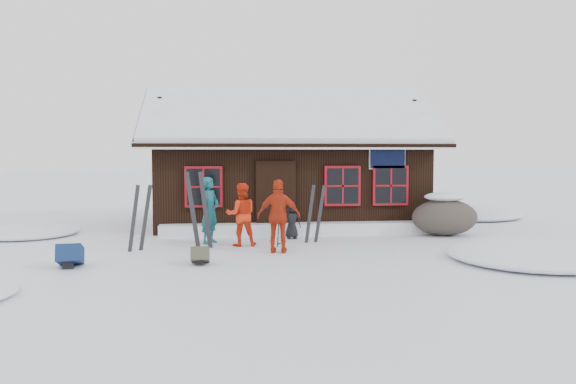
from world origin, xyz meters
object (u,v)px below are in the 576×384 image
at_px(backpack_blue, 70,259).
at_px(skier_orange_left, 241,215).
at_px(skier_teal, 210,210).
at_px(ski_pair_left, 140,219).
at_px(backpack_olive, 200,258).
at_px(skier_crouched, 292,221).
at_px(skier_orange_right, 279,216).
at_px(ski_poles, 276,221).
at_px(boulder, 445,216).

bearing_deg(backpack_blue, skier_orange_left, 25.38).
relative_size(skier_teal, ski_pair_left, 1.05).
xyz_separation_m(ski_pair_left, backpack_olive, (1.47, -1.79, -0.62)).
distance_m(skier_crouched, backpack_olive, 3.97).
bearing_deg(skier_crouched, skier_orange_right, -111.30).
xyz_separation_m(skier_teal, skier_orange_right, (1.60, -1.55, 0.00)).
bearing_deg(skier_orange_left, skier_orange_right, 123.84).
bearing_deg(skier_crouched, ski_pair_left, -165.57).
relative_size(ski_poles, backpack_blue, 2.15).
bearing_deg(backpack_olive, ski_pair_left, 129.24).
distance_m(skier_orange_right, skier_crouched, 2.19).
height_order(skier_orange_right, backpack_blue, skier_orange_right).
xyz_separation_m(boulder, backpack_blue, (-9.13, -3.37, -0.37)).
bearing_deg(boulder, skier_orange_right, -155.21).
bearing_deg(skier_orange_left, boulder, -172.23).
relative_size(skier_crouched, boulder, 0.52).
bearing_deg(skier_teal, ski_poles, -83.15).
xyz_separation_m(skier_teal, backpack_blue, (-2.70, -2.69, -0.67)).
bearing_deg(backpack_olive, skier_teal, 87.12).
bearing_deg(ski_pair_left, backpack_olive, -65.77).
relative_size(skier_orange_left, boulder, 0.85).
xyz_separation_m(skier_teal, ski_pair_left, (-1.60, -0.90, -0.09)).
bearing_deg(backpack_blue, ski_poles, 16.98).
bearing_deg(skier_orange_left, backpack_olive, 64.16).
relative_size(skier_orange_right, backpack_blue, 2.69).
bearing_deg(ski_pair_left, backpack_blue, -136.89).
bearing_deg(skier_orange_right, boulder, -144.48).
height_order(ski_poles, backpack_olive, ski_poles).
bearing_deg(ski_pair_left, skier_crouched, 5.91).
distance_m(skier_orange_right, boulder, 5.33).
height_order(skier_teal, backpack_blue, skier_teal).
distance_m(skier_orange_left, ski_pair_left, 2.41).
xyz_separation_m(skier_orange_right, ski_poles, (0.00, 0.79, -0.21)).
distance_m(skier_orange_left, backpack_blue, 4.17).
xyz_separation_m(skier_teal, skier_orange_left, (0.77, -0.47, -0.06)).
bearing_deg(boulder, skier_orange_left, -168.48).
bearing_deg(skier_orange_right, backpack_blue, 25.55).
xyz_separation_m(skier_orange_left, ski_poles, (0.83, -0.29, -0.14)).
distance_m(skier_crouched, backpack_blue, 5.84).
bearing_deg(skier_teal, backpack_blue, 167.08).
xyz_separation_m(skier_orange_right, ski_pair_left, (-3.20, 0.65, -0.09)).
distance_m(ski_poles, backpack_blue, 4.74).
bearing_deg(ski_poles, skier_crouched, 67.38).
bearing_deg(skier_teal, boulder, -51.76).
bearing_deg(backpack_blue, boulder, 13.12).
height_order(skier_orange_left, skier_orange_right, skier_orange_right).
relative_size(skier_teal, ski_poles, 1.24).
height_order(skier_orange_left, boulder, skier_orange_left).
xyz_separation_m(skier_teal, boulder, (6.43, 0.68, -0.30)).
bearing_deg(skier_crouched, backpack_olive, -131.78).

